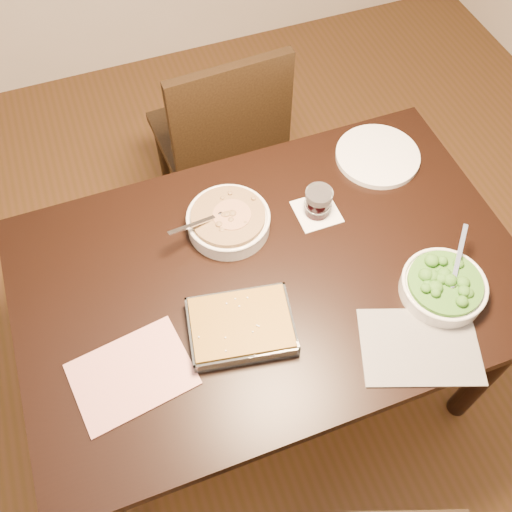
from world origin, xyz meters
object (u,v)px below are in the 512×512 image
(table, at_px, (270,290))
(wine_tumbler, at_px, (318,202))
(broccoli_bowl, at_px, (443,286))
(dinner_plate, at_px, (378,156))
(stew_bowl, at_px, (228,221))
(chair_far, at_px, (222,137))
(baking_dish, at_px, (241,326))

(table, height_order, wine_tumbler, wine_tumbler)
(broccoli_bowl, height_order, dinner_plate, broccoli_bowl)
(stew_bowl, distance_m, chair_far, 0.65)
(chair_far, bearing_deg, wine_tumbler, 96.85)
(baking_dish, bearing_deg, wine_tumbler, 50.25)
(dinner_plate, distance_m, chair_far, 0.65)
(stew_bowl, xyz_separation_m, broccoli_bowl, (0.47, -0.41, -0.00))
(table, bearing_deg, baking_dish, -134.89)
(table, bearing_deg, chair_far, 82.58)
(stew_bowl, relative_size, dinner_plate, 1.00)
(chair_far, bearing_deg, baking_dish, 72.29)
(wine_tumbler, relative_size, chair_far, 0.10)
(baking_dish, bearing_deg, chair_far, 85.38)
(chair_far, bearing_deg, table, 79.54)
(table, bearing_deg, stew_bowl, 107.27)
(wine_tumbler, height_order, dinner_plate, wine_tumbler)
(baking_dish, xyz_separation_m, dinner_plate, (0.61, 0.42, -0.01))
(wine_tumbler, bearing_deg, baking_dish, -139.81)
(stew_bowl, relative_size, wine_tumbler, 2.97)
(wine_tumbler, bearing_deg, broccoli_bowl, -60.86)
(table, relative_size, stew_bowl, 5.27)
(stew_bowl, bearing_deg, chair_far, 74.52)
(baking_dish, height_order, dinner_plate, baking_dish)
(wine_tumbler, xyz_separation_m, chair_far, (-0.11, 0.61, -0.28))
(table, height_order, baking_dish, baking_dish)
(baking_dish, relative_size, chair_far, 0.32)
(table, xyz_separation_m, baking_dish, (-0.14, -0.14, 0.12))
(broccoli_bowl, distance_m, chair_far, 1.06)
(table, xyz_separation_m, broccoli_bowl, (0.41, -0.22, 0.13))
(baking_dish, height_order, wine_tumbler, wine_tumbler)
(dinner_plate, relative_size, chair_far, 0.28)
(wine_tumbler, height_order, chair_far, chair_far)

